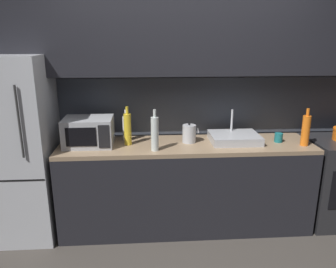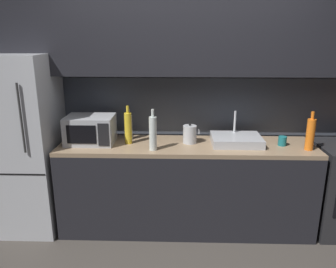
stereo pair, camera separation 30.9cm
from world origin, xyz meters
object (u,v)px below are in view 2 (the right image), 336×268
wine_bottle_orange (310,134)px  wine_bottle_white (128,127)px  refrigerator (23,144)px  wine_bottle_yellow (128,128)px  wine_bottle_clear (153,133)px  microwave (90,130)px  kettle (190,134)px  mug_teal (282,141)px

wine_bottle_orange → wine_bottle_white: bearing=170.7°
refrigerator → wine_bottle_yellow: size_ratio=4.69×
wine_bottle_white → wine_bottle_clear: (0.27, -0.33, 0.03)m
microwave → wine_bottle_white: (0.35, 0.14, -0.01)m
wine_bottle_orange → wine_bottle_white: size_ratio=1.15×
wine_bottle_orange → wine_bottle_clear: wine_bottle_clear is taller
microwave → wine_bottle_clear: size_ratio=1.20×
wine_bottle_orange → wine_bottle_white: (-1.72, 0.28, -0.02)m
kettle → wine_bottle_white: bearing=170.1°
wine_bottle_orange → wine_bottle_yellow: (-1.70, 0.14, 0.01)m
refrigerator → kettle: bearing=1.6°
kettle → refrigerator: bearing=-178.4°
refrigerator → kettle: (1.66, 0.05, 0.11)m
wine_bottle_clear → kettle: bearing=32.8°
wine_bottle_white → mug_teal: wine_bottle_white is taller
microwave → wine_bottle_yellow: wine_bottle_yellow is taller
microwave → mug_teal: bearing=-0.8°
microwave → kettle: microwave is taller
wine_bottle_yellow → mug_teal: wine_bottle_yellow is taller
wine_bottle_orange → mug_teal: 0.26m
wine_bottle_orange → kettle: bearing=171.1°
refrigerator → wine_bottle_clear: (1.31, -0.18, 0.18)m
wine_bottle_clear → wine_bottle_yellow: bearing=143.2°
refrigerator → mug_teal: refrigerator is taller
wine_bottle_yellow → wine_bottle_clear: wine_bottle_clear is taller
microwave → mug_teal: 1.87m
wine_bottle_white → wine_bottle_orange: bearing=-9.3°
microwave → kettle: 0.98m
refrigerator → kettle: size_ratio=8.81×
refrigerator → wine_bottle_yellow: 1.07m
kettle → wine_bottle_orange: 1.11m
kettle → wine_bottle_yellow: wine_bottle_yellow is taller
kettle → wine_bottle_white: (-0.62, 0.11, 0.04)m
microwave → kettle: size_ratio=2.30×
microwave → wine_bottle_yellow: 0.37m
wine_bottle_white → mug_teal: (1.51, -0.16, -0.08)m
wine_bottle_yellow → mug_teal: size_ratio=4.16×
refrigerator → wine_bottle_yellow: (1.05, 0.01, 0.18)m
kettle → wine_bottle_clear: bearing=-147.2°
wine_bottle_yellow → wine_bottle_white: size_ratio=1.19×
microwave → mug_teal: microwave is taller
wine_bottle_clear → mug_teal: (1.23, 0.17, -0.12)m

